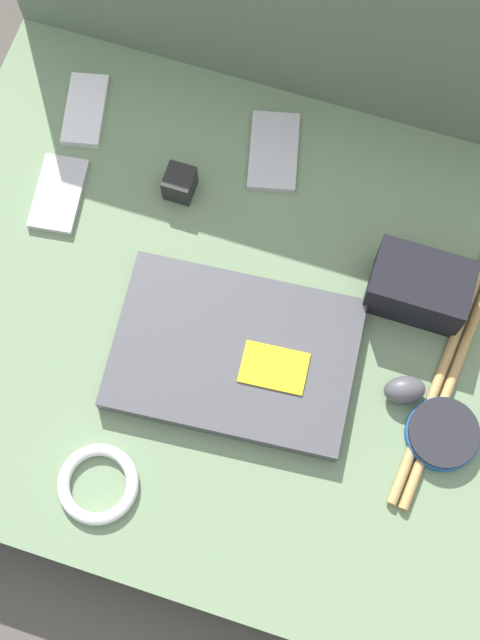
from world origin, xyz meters
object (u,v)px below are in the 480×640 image
(phone_small, at_px, (274,152))
(phone_silver, at_px, (85,110))
(computer_mouse, at_px, (405,390))
(speaker_puck, at_px, (443,434))
(phone_black, at_px, (59,194))
(charger_brick, at_px, (180,183))
(laptop, at_px, (235,354))
(camera_pouch, at_px, (419,287))

(phone_small, bearing_deg, phone_silver, 170.63)
(computer_mouse, height_order, speaker_puck, computer_mouse)
(phone_silver, distance_m, phone_black, 0.14)
(charger_brick, bearing_deg, phone_black, -159.47)
(laptop, xyz_separation_m, speaker_puck, (0.30, -0.02, -0.00))
(phone_black, distance_m, phone_small, 0.33)
(phone_small, height_order, camera_pouch, camera_pouch)
(speaker_puck, relative_size, phone_black, 0.79)
(computer_mouse, relative_size, speaker_puck, 0.67)
(phone_black, bearing_deg, phone_small, 22.37)
(charger_brick, bearing_deg, computer_mouse, -27.01)
(computer_mouse, bearing_deg, phone_black, 143.76)
(laptop, bearing_deg, phone_black, 149.24)
(phone_black, distance_m, camera_pouch, 0.54)
(laptop, bearing_deg, camera_pouch, 31.93)
(phone_small, bearing_deg, camera_pouch, -44.74)
(speaker_puck, bearing_deg, phone_silver, 153.24)
(speaker_puck, bearing_deg, charger_brick, 152.16)
(phone_silver, distance_m, camera_pouch, 0.57)
(phone_silver, relative_size, charger_brick, 2.82)
(speaker_puck, relative_size, camera_pouch, 0.74)
(speaker_puck, distance_m, charger_brick, 0.52)
(phone_silver, xyz_separation_m, phone_small, (0.29, 0.02, -0.00))
(laptop, xyz_separation_m, phone_silver, (-0.34, 0.30, -0.01))
(laptop, relative_size, phone_small, 2.48)
(phone_silver, bearing_deg, phone_black, -97.52)
(laptop, xyz_separation_m, camera_pouch, (0.22, 0.16, 0.03))
(computer_mouse, xyz_separation_m, phone_black, (-0.56, 0.14, -0.01))
(phone_black, height_order, phone_small, same)
(phone_silver, bearing_deg, camera_pouch, -26.47)
(phone_small, height_order, charger_brick, charger_brick)
(camera_pouch, bearing_deg, speaker_puck, -65.25)
(phone_small, xyz_separation_m, camera_pouch, (0.26, -0.16, 0.04))
(computer_mouse, height_order, charger_brick, charger_brick)
(phone_silver, bearing_deg, laptop, -54.25)
(charger_brick, bearing_deg, laptop, -54.88)
(speaker_puck, height_order, charger_brick, charger_brick)
(camera_pouch, height_order, charger_brick, camera_pouch)
(speaker_puck, height_order, phone_black, speaker_puck)
(computer_mouse, xyz_separation_m, charger_brick, (-0.39, 0.20, 0.00))
(computer_mouse, bearing_deg, camera_pouch, 75.36)
(phone_silver, bearing_deg, computer_mouse, -38.48)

